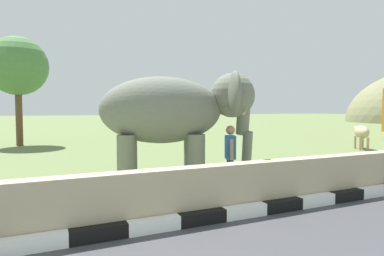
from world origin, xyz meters
name	(u,v)px	position (x,y,z in m)	size (l,w,h in m)	color
striped_curb	(68,238)	(-0.35, 4.16, 0.12)	(16.20, 0.20, 0.24)	white
barrier_parapet	(200,193)	(2.00, 4.46, 0.50)	(28.00, 0.36, 1.00)	tan
elephant	(175,112)	(2.43, 6.83, 1.98)	(4.08, 2.96, 3.01)	slate
person_handler	(230,154)	(3.62, 6.07, 0.93)	(0.38, 0.65, 1.66)	navy
cow_near	(361,132)	(14.15, 10.63, 0.87)	(1.46, 1.77, 1.23)	tan
tree_distant	(18,67)	(-1.90, 19.74, 4.42)	(3.25, 3.25, 6.08)	brown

